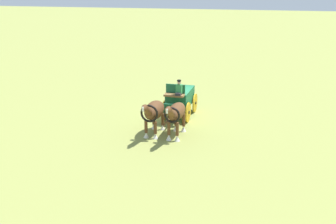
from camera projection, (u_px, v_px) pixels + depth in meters
ground_plane at (180, 116)px, 25.49m from camera, size 220.00×220.00×0.00m
show_wagon at (180, 99)px, 24.97m from camera, size 5.57×1.76×2.79m
draft_horse_near at (176, 113)px, 21.55m from camera, size 3.23×0.92×2.26m
draft_horse_off at (154, 112)px, 21.91m from camera, size 3.14×1.04×2.24m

